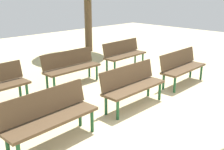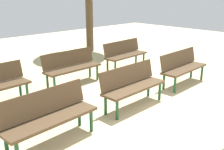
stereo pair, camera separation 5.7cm
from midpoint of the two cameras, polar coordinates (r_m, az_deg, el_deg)
The scene contains 6 objects.
ground_plane at distance 5.14m, azimuth 17.84°, elevation -11.20°, with size 24.00×24.00×0.00m, color #CCB789.
bench_r0_c0 at distance 4.47m, azimuth -13.41°, elevation -8.05°, with size 1.62×0.56×0.87m.
bench_r0_c1 at distance 5.74m, azimuth 3.99°, elevation -1.81°, with size 1.61×0.51×0.87m.
bench_r0_c2 at distance 7.34m, azimuth 14.26°, elevation 1.97°, with size 1.61×0.53×0.87m.
bench_r1_c1 at distance 7.21m, azimuth -8.89°, elevation 2.02°, with size 1.60×0.50×0.87m.
bench_r1_c2 at distance 8.59m, azimuth 2.33°, elevation 4.71°, with size 1.62×0.56×0.87m.
Camera 1 is at (-4.14, -1.93, 2.39)m, focal length 43.32 mm.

